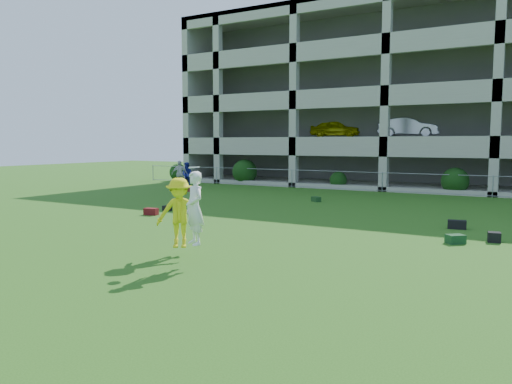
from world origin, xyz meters
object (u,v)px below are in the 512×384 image
Objects in this scene: bystander_a at (187,175)px; parking_garage at (417,101)px; frisbee_contest at (183,212)px; crate_d at (494,237)px; bystander_b at (179,174)px.

parking_garage reaches higher than bystander_a.
crate_d is at bearing 42.99° from frisbee_contest.
parking_garage reaches higher than bystander_b.
frisbee_contest is at bearing -72.92° from bystander_a.
bystander_a is at bearing -136.28° from parking_garage.
bystander_a is 0.92× the size of bystander_b.
bystander_b is 0.83× the size of frisbee_contest.
bystander_a is at bearing 152.13° from crate_d.
bystander_b reaches higher than crate_d.
bystander_b is 18.29m from parking_garage.
bystander_b is at bearing 129.03° from frisbee_contest.
bystander_a is at bearing 61.16° from bystander_b.
crate_d is at bearing -48.37° from bystander_a.
parking_garage is at bearing 90.94° from frisbee_contest.
bystander_b is 21.62m from crate_d.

